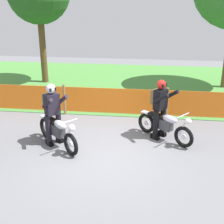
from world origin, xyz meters
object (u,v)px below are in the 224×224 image
rider_lead (52,111)px  motorcycle_lead (58,131)px  rider_trailing (160,106)px  motorcycle_trailing (165,125)px

rider_lead → motorcycle_lead: bearing=0.5°
motorcycle_lead → rider_trailing: (2.68, 0.87, 0.51)m
motorcycle_lead → motorcycle_trailing: bearing=58.5°
motorcycle_trailing → rider_lead: size_ratio=0.90×
rider_trailing → motorcycle_trailing: bearing=0.5°
motorcycle_trailing → rider_lead: (-2.99, -0.60, 0.52)m
motorcycle_lead → rider_lead: 0.55m
motorcycle_trailing → rider_lead: bearing=-129.3°
motorcycle_lead → rider_lead: rider_lead is taller
motorcycle_trailing → motorcycle_lead: bearing=-126.0°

